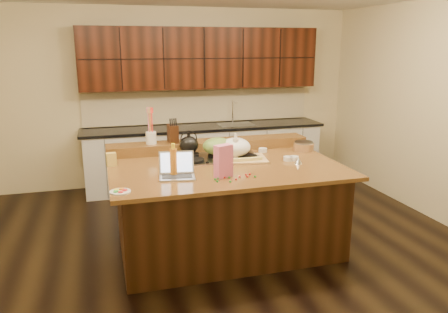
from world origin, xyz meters
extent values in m
cube|color=black|center=(0.00, 0.00, -0.01)|extent=(5.50, 5.00, 0.01)
cube|color=beige|center=(0.00, 2.50, 1.35)|extent=(5.50, 0.01, 2.70)
cube|color=beige|center=(0.00, -2.50, 1.35)|extent=(5.50, 0.01, 2.70)
cube|color=beige|center=(2.75, 0.00, 1.35)|extent=(0.01, 5.00, 2.70)
cube|color=black|center=(0.00, 0.00, 0.44)|extent=(2.22, 1.42, 0.88)
cube|color=black|center=(0.00, 0.00, 0.90)|extent=(2.40, 1.60, 0.04)
cube|color=black|center=(0.00, 0.70, 0.98)|extent=(2.40, 0.30, 0.12)
cube|color=gray|center=(0.00, 0.30, 0.93)|extent=(0.92, 0.52, 0.02)
cylinder|color=black|center=(-0.30, 0.43, 0.95)|extent=(0.22, 0.22, 0.03)
cylinder|color=black|center=(0.30, 0.43, 0.95)|extent=(0.22, 0.22, 0.03)
cylinder|color=black|center=(-0.30, 0.17, 0.95)|extent=(0.22, 0.22, 0.03)
cylinder|color=black|center=(0.30, 0.17, 0.95)|extent=(0.22, 0.22, 0.03)
cylinder|color=black|center=(0.00, 0.30, 0.95)|extent=(0.22, 0.22, 0.03)
cube|color=silver|center=(0.30, 2.17, 0.45)|extent=(3.60, 0.62, 0.90)
cube|color=black|center=(0.30, 2.17, 0.92)|extent=(3.70, 0.66, 0.04)
cube|color=gray|center=(0.80, 2.17, 0.94)|extent=(0.55, 0.42, 0.01)
cylinder|color=gray|center=(0.80, 2.35, 1.12)|extent=(0.02, 0.02, 0.36)
cube|color=black|center=(0.30, 2.32, 1.95)|extent=(3.60, 0.34, 0.90)
cube|color=beige|center=(0.30, 2.48, 1.20)|extent=(3.60, 0.03, 0.50)
ellipsoid|color=black|center=(-0.30, 0.43, 1.06)|extent=(0.22, 0.22, 0.19)
ellipsoid|color=olive|center=(0.00, 0.30, 1.06)|extent=(0.42, 0.42, 0.19)
cube|color=#B7B7BC|center=(-0.57, -0.32, 0.93)|extent=(0.36, 0.28, 0.02)
cube|color=black|center=(-0.57, -0.32, 0.94)|extent=(0.30, 0.18, 0.00)
cube|color=#B7B7BC|center=(-0.55, -0.21, 1.05)|extent=(0.34, 0.12, 0.22)
cube|color=silver|center=(-0.55, -0.21, 1.05)|extent=(0.31, 0.10, 0.18)
cylinder|color=orange|center=(-0.59, -0.24, 1.06)|extent=(0.08, 0.08, 0.27)
cylinder|color=silver|center=(0.16, 0.15, 1.04)|extent=(0.08, 0.08, 0.25)
cube|color=tan|center=(0.20, 0.14, 0.93)|extent=(0.64, 0.51, 0.03)
ellipsoid|color=white|center=(0.18, 0.23, 1.05)|extent=(0.34, 0.34, 0.21)
cube|color=#EDD872|center=(0.10, 0.01, 0.96)|extent=(0.13, 0.03, 0.03)
cube|color=#EDD872|center=(0.22, 0.01, 0.96)|extent=(0.13, 0.03, 0.03)
cube|color=#EDD872|center=(0.35, 0.01, 0.96)|extent=(0.13, 0.03, 0.03)
cylinder|color=gray|center=(0.33, 0.12, 0.95)|extent=(0.22, 0.09, 0.01)
cylinder|color=white|center=(0.78, -0.02, 0.94)|extent=(0.12, 0.12, 0.04)
cylinder|color=white|center=(0.71, -0.01, 0.94)|extent=(0.10, 0.10, 0.04)
cylinder|color=white|center=(0.59, 0.43, 0.94)|extent=(0.13, 0.13, 0.04)
cylinder|color=#996B3F|center=(1.08, 0.37, 0.97)|extent=(0.25, 0.25, 0.09)
cone|color=silver|center=(0.76, -0.16, 0.96)|extent=(0.10, 0.10, 0.07)
cube|color=#D9668F|center=(-0.14, -0.41, 1.08)|extent=(0.19, 0.15, 0.31)
cylinder|color=white|center=(-1.11, -0.59, 0.93)|extent=(0.18, 0.18, 0.01)
cube|color=gold|center=(-1.15, 0.30, 0.99)|extent=(0.11, 0.08, 0.14)
cylinder|color=white|center=(-0.69, 0.70, 1.11)|extent=(0.15, 0.15, 0.14)
cube|color=black|center=(-0.43, 0.70, 1.14)|extent=(0.11, 0.18, 0.21)
ellipsoid|color=red|center=(0.13, -0.41, 0.93)|extent=(0.02, 0.02, 0.02)
ellipsoid|color=#198C26|center=(-0.24, -0.49, 0.93)|extent=(0.02, 0.02, 0.02)
ellipsoid|color=red|center=(-0.05, -0.54, 0.93)|extent=(0.02, 0.02, 0.02)
ellipsoid|color=#198C26|center=(-0.12, -0.59, 0.93)|extent=(0.02, 0.02, 0.02)
ellipsoid|color=red|center=(0.01, -0.46, 0.93)|extent=(0.02, 0.02, 0.02)
ellipsoid|color=#198C26|center=(-0.23, -0.55, 0.93)|extent=(0.02, 0.02, 0.02)
ellipsoid|color=red|center=(0.08, -0.48, 0.93)|extent=(0.02, 0.02, 0.02)
ellipsoid|color=#198C26|center=(-0.20, -0.46, 0.93)|extent=(0.02, 0.02, 0.02)
ellipsoid|color=red|center=(-0.14, -0.45, 0.93)|extent=(0.02, 0.02, 0.02)
ellipsoid|color=#198C26|center=(0.15, -0.50, 0.93)|extent=(0.02, 0.02, 0.02)
ellipsoid|color=red|center=(0.09, -0.42, 0.93)|extent=(0.02, 0.02, 0.02)
ellipsoid|color=#198C26|center=(-0.10, -0.47, 0.93)|extent=(0.02, 0.02, 0.02)
camera|label=1|loc=(-1.23, -4.24, 2.15)|focal=35.00mm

